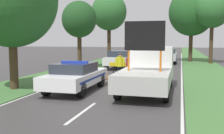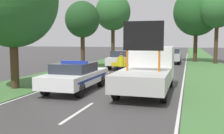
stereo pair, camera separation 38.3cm
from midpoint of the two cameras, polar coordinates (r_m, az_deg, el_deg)
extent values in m
plane|color=#3D3A3A|center=(13.13, 0.85, -5.11)|extent=(160.00, 160.00, 0.00)
cube|color=silver|center=(9.29, -6.15, -9.75)|extent=(0.12, 2.80, 0.01)
cube|color=silver|center=(14.82, 2.68, -3.84)|extent=(0.12, 2.80, 0.01)
cube|color=silver|center=(20.57, 6.60, -1.14)|extent=(0.12, 2.80, 0.01)
cube|color=silver|center=(26.40, 8.79, 0.38)|extent=(0.12, 2.80, 0.01)
cube|color=silver|center=(32.26, 10.19, 1.34)|extent=(0.12, 2.80, 0.01)
cube|color=silver|center=(38.15, 11.16, 2.01)|extent=(0.12, 2.80, 0.01)
cube|color=silver|center=(44.05, 11.87, 2.50)|extent=(0.12, 2.80, 0.01)
cube|color=silver|center=(49.95, 12.41, 2.87)|extent=(0.12, 2.80, 0.01)
cube|color=silver|center=(24.66, 0.26, 0.06)|extent=(0.10, 57.14, 0.01)
cube|color=silver|center=(23.70, 16.07, -0.40)|extent=(0.10, 57.14, 0.01)
cube|color=#427038|center=(33.67, 1.32, 1.64)|extent=(3.62, 120.00, 0.03)
cube|color=#427038|center=(32.57, 19.54, 1.16)|extent=(3.62, 120.00, 0.03)
cube|color=white|center=(13.11, -7.08, -2.31)|extent=(1.91, 4.64, 0.58)
cube|color=#282D38|center=(12.92, -7.36, -0.11)|extent=(1.68, 2.14, 0.46)
cylinder|color=black|center=(14.79, -7.83, -2.52)|extent=(0.24, 0.71, 0.71)
cylinder|color=black|center=(14.19, -1.64, -2.82)|extent=(0.24, 0.71, 0.71)
cylinder|color=black|center=(12.26, -13.36, -4.36)|extent=(0.24, 0.71, 0.71)
cylinder|color=black|center=(11.53, -6.09, -4.88)|extent=(0.24, 0.71, 0.71)
cube|color=#1E38C6|center=(12.90, -7.37, 1.13)|extent=(1.34, 0.24, 0.10)
cube|color=#193399|center=(13.11, -7.08, -2.18)|extent=(1.92, 3.81, 0.10)
cube|color=black|center=(15.30, -3.56, -1.32)|extent=(1.05, 0.08, 0.35)
cube|color=white|center=(14.40, 9.46, 0.98)|extent=(2.23, 2.07, 1.72)
cube|color=#232833|center=(15.38, 9.94, 2.44)|extent=(1.90, 0.04, 0.76)
cube|color=#B2B2AD|center=(11.56, 7.66, -2.69)|extent=(2.23, 3.80, 0.72)
cylinder|color=#D16619|center=(11.59, 4.30, 1.40)|extent=(0.09, 0.09, 0.90)
cylinder|color=#D16619|center=(11.39, 11.18, 1.22)|extent=(0.09, 0.09, 0.90)
cube|color=black|center=(11.44, 7.79, 6.73)|extent=(1.74, 0.12, 1.27)
cylinder|color=black|center=(14.65, 5.54, -2.28)|extent=(0.24, 0.86, 0.86)
cylinder|color=black|center=(14.41, 13.34, -2.55)|extent=(0.24, 0.86, 0.86)
cylinder|color=black|center=(11.08, 1.92, -4.90)|extent=(0.24, 0.86, 0.86)
cylinder|color=black|center=(10.77, 12.27, -5.35)|extent=(0.24, 0.86, 0.86)
cylinder|color=black|center=(17.36, 1.27, -1.12)|extent=(0.07, 0.07, 0.78)
cylinder|color=black|center=(16.94, 8.08, -1.35)|extent=(0.07, 0.07, 0.78)
cube|color=yellow|center=(17.32, 1.14, 0.59)|extent=(0.43, 0.08, 0.26)
cube|color=black|center=(17.21, 2.53, 0.55)|extent=(0.43, 0.08, 0.26)
cube|color=yellow|center=(17.11, 3.94, 0.51)|extent=(0.43, 0.08, 0.26)
cube|color=black|center=(17.02, 5.36, 0.47)|extent=(0.43, 0.08, 0.26)
cube|color=yellow|center=(16.95, 6.80, 0.43)|extent=(0.43, 0.08, 0.26)
cube|color=black|center=(16.88, 8.25, 0.39)|extent=(0.43, 0.08, 0.26)
cylinder|color=#191E38|center=(16.60, 2.38, -1.34)|extent=(0.16, 0.16, 0.84)
cylinder|color=#191E38|center=(16.56, 2.96, -1.36)|extent=(0.16, 0.16, 0.84)
cylinder|color=yellow|center=(16.51, 2.68, 1.17)|extent=(0.38, 0.38, 0.63)
cylinder|color=yellow|center=(16.57, 1.88, 1.08)|extent=(0.13, 0.13, 0.53)
cylinder|color=yellow|center=(16.46, 3.49, 1.04)|extent=(0.13, 0.13, 0.53)
sphere|color=tan|center=(16.48, 2.69, 2.63)|extent=(0.22, 0.22, 0.22)
cylinder|color=#141933|center=(16.47, 2.69, 2.84)|extent=(0.25, 0.25, 0.05)
cylinder|color=brown|center=(16.18, 4.66, -1.52)|extent=(0.16, 0.16, 0.85)
cylinder|color=brown|center=(16.15, 5.26, -1.54)|extent=(0.16, 0.16, 0.85)
cylinder|color=maroon|center=(16.08, 4.98, 1.10)|extent=(0.39, 0.39, 0.64)
cylinder|color=maroon|center=(16.14, 4.14, 1.01)|extent=(0.13, 0.13, 0.54)
cylinder|color=maroon|center=(16.04, 5.83, 0.96)|extent=(0.13, 0.13, 0.54)
sphere|color=tan|center=(16.05, 5.00, 2.62)|extent=(0.22, 0.22, 0.22)
cube|color=black|center=(17.08, -0.37, -2.50)|extent=(0.51, 0.51, 0.03)
cone|color=orange|center=(17.03, -0.37, -1.33)|extent=(0.43, 0.43, 0.67)
cylinder|color=white|center=(17.03, -0.37, -1.22)|extent=(0.24, 0.24, 0.09)
cube|color=black|center=(17.16, 9.19, -2.54)|extent=(0.50, 0.50, 0.03)
cone|color=orange|center=(17.11, 9.21, -1.40)|extent=(0.43, 0.43, 0.66)
cylinder|color=white|center=(17.10, 9.21, -1.29)|extent=(0.24, 0.24, 0.09)
cube|color=silver|center=(23.38, 2.92, 1.50)|extent=(1.95, 4.62, 0.64)
cube|color=#282D38|center=(23.21, 2.85, 2.92)|extent=(1.72, 2.13, 0.53)
cylinder|color=black|center=(25.00, 1.78, 1.04)|extent=(0.24, 0.80, 0.80)
cylinder|color=black|center=(24.63, 5.63, 0.95)|extent=(0.24, 0.80, 0.80)
cylinder|color=black|center=(22.25, -0.08, 0.45)|extent=(0.24, 0.80, 0.80)
cylinder|color=black|center=(21.83, 4.23, 0.33)|extent=(0.24, 0.80, 0.80)
cube|color=#B2B2B7|center=(28.88, 13.27, 2.24)|extent=(1.80, 4.11, 0.72)
cube|color=#282D38|center=(28.73, 13.28, 3.42)|extent=(1.58, 1.89, 0.49)
cylinder|color=black|center=(30.23, 11.91, 1.74)|extent=(0.24, 0.78, 0.78)
cylinder|color=black|center=(30.15, 14.87, 1.66)|extent=(0.24, 0.78, 0.78)
cylinder|color=black|center=(27.69, 11.50, 1.38)|extent=(0.24, 0.78, 0.78)
cylinder|color=black|center=(27.61, 14.72, 1.29)|extent=(0.24, 0.78, 0.78)
cylinder|color=#42301E|center=(29.83, 22.05, 4.79)|extent=(0.39, 0.39, 4.32)
ellipsoid|color=#2D662D|center=(29.99, 22.31, 11.52)|extent=(3.63, 3.63, 3.81)
cylinder|color=#42301E|center=(23.54, -5.92, 3.63)|extent=(0.37, 0.37, 3.18)
ellipsoid|color=#1E471E|center=(23.59, -5.99, 10.28)|extent=(3.05, 3.05, 3.20)
cylinder|color=#42301E|center=(14.25, -19.76, 1.14)|extent=(0.42, 0.42, 2.82)
cylinder|color=#42301E|center=(28.84, 0.58, 4.99)|extent=(0.39, 0.39, 4.12)
ellipsoid|color=#2D662D|center=(29.00, 0.59, 11.90)|extent=(3.81, 3.81, 4.01)
cylinder|color=#42301E|center=(31.69, 18.03, 4.46)|extent=(0.44, 0.44, 3.75)
ellipsoid|color=#235623|center=(31.85, 18.25, 11.33)|extent=(5.17, 5.17, 5.43)
camera|label=1|loc=(0.19, -89.20, 0.08)|focal=42.00mm
camera|label=2|loc=(0.19, 90.80, -0.08)|focal=42.00mm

